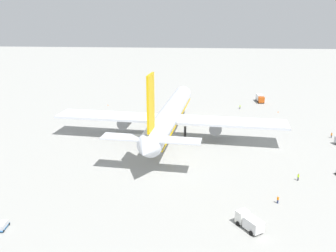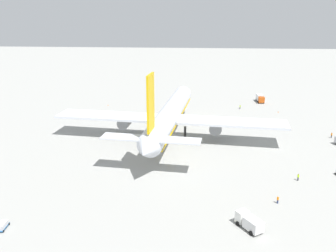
{
  "view_description": "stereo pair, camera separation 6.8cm",
  "coord_description": "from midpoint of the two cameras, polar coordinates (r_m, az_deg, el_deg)",
  "views": [
    {
      "loc": [
        -105.71,
        -8.12,
        36.89
      ],
      "look_at": [
        -2.9,
        0.47,
        4.17
      ],
      "focal_mm": 38.06,
      "sensor_mm": 36.0,
      "label": 1
    },
    {
      "loc": [
        -105.7,
        -8.19,
        36.89
      ],
      "look_at": [
        -2.9,
        0.47,
        4.17
      ],
      "focal_mm": 38.06,
      "sensor_mm": 36.0,
      "label": 2
    }
  ],
  "objects": [
    {
      "name": "ground_worker_3",
      "position": [
        88.1,
        20.12,
        -7.68
      ],
      "size": [
        0.49,
        0.49,
        1.73
      ],
      "color": "#3F3F47",
      "rests_on": "ground"
    },
    {
      "name": "airliner",
      "position": [
        108.82,
        0.25,
        1.74
      ],
      "size": [
        68.46,
        70.43,
        23.89
      ],
      "color": "silver",
      "rests_on": "ground"
    },
    {
      "name": "traffic_cone_1",
      "position": [
        151.07,
        -9.59,
        3.32
      ],
      "size": [
        0.36,
        0.36,
        0.55
      ],
      "primitive_type": "cone",
      "color": "orange",
      "rests_on": "ground"
    },
    {
      "name": "service_truck_2",
      "position": [
        67.27,
        12.87,
        -14.71
      ],
      "size": [
        5.65,
        4.89,
        2.66
      ],
      "color": "white",
      "rests_on": "ground"
    },
    {
      "name": "ground_worker_2",
      "position": [
        121.34,
        24.7,
        -1.33
      ],
      "size": [
        0.47,
        0.47,
        1.73
      ],
      "color": "#3F3F47",
      "rests_on": "ground"
    },
    {
      "name": "ground_worker_1",
      "position": [
        146.41,
        11.44,
        3.0
      ],
      "size": [
        0.56,
        0.56,
        1.74
      ],
      "color": "#3F3F47",
      "rests_on": "ground"
    },
    {
      "name": "service_truck_4",
      "position": [
        160.19,
        14.51,
        4.34
      ],
      "size": [
        6.76,
        3.04,
        3.11
      ],
      "color": "#BF4C14",
      "rests_on": "ground"
    },
    {
      "name": "baggage_cart_1",
      "position": [
        72.51,
        -25.03,
        -14.23
      ],
      "size": [
        3.58,
        1.69,
        1.17
      ],
      "color": "#26598C",
      "rests_on": "ground"
    },
    {
      "name": "traffic_cone_0",
      "position": [
        145.08,
        17.21,
        2.17
      ],
      "size": [
        0.36,
        0.36,
        0.55
      ],
      "primitive_type": "cone",
      "color": "orange",
      "rests_on": "ground"
    },
    {
      "name": "ground_worker_0",
      "position": [
        76.99,
        17.16,
        -11.21
      ],
      "size": [
        0.54,
        0.54,
        1.61
      ],
      "color": "navy",
      "rests_on": "ground"
    },
    {
      "name": "ground_plane",
      "position": [
        112.25,
        0.35,
        -1.59
      ],
      "size": [
        600.0,
        600.0,
        0.0
      ],
      "primitive_type": "plane",
      "color": "#9E9E99"
    }
  ]
}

